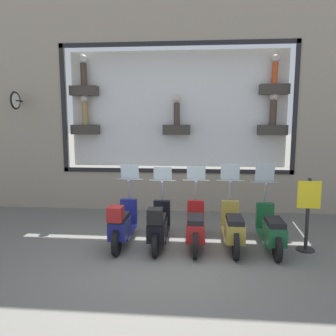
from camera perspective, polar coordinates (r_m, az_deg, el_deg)
The scene contains 8 objects.
ground_plane at distance 6.43m, azimuth -0.64°, elevation -15.63°, with size 120.00×120.00×0.00m, color #66635E.
building_facade at distance 9.65m, azimuth 1.52°, elevation 19.17°, with size 1.17×36.00×8.67m.
scooter_green_0 at distance 7.04m, azimuth 17.50°, elevation -10.16°, with size 1.80×0.61×1.68m.
scooter_olive_1 at distance 6.91m, azimuth 11.23°, elevation -10.13°, with size 1.81×0.60×1.66m.
scooter_red_2 at distance 6.87m, azimuth 4.80°, elevation -10.18°, with size 1.80×0.60×1.59m.
scooter_black_3 at distance 6.84m, azimuth -1.69°, elevation -9.97°, with size 1.80×0.61×1.56m.
scooter_navy_4 at distance 6.96m, azimuth -8.00°, elevation -9.60°, with size 1.80×0.60×1.61m.
shop_sign_post at distance 7.14m, azimuth 23.17°, elevation -7.17°, with size 0.36×0.45×1.48m.
Camera 1 is at (-5.85, -0.58, 2.61)m, focal length 35.00 mm.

